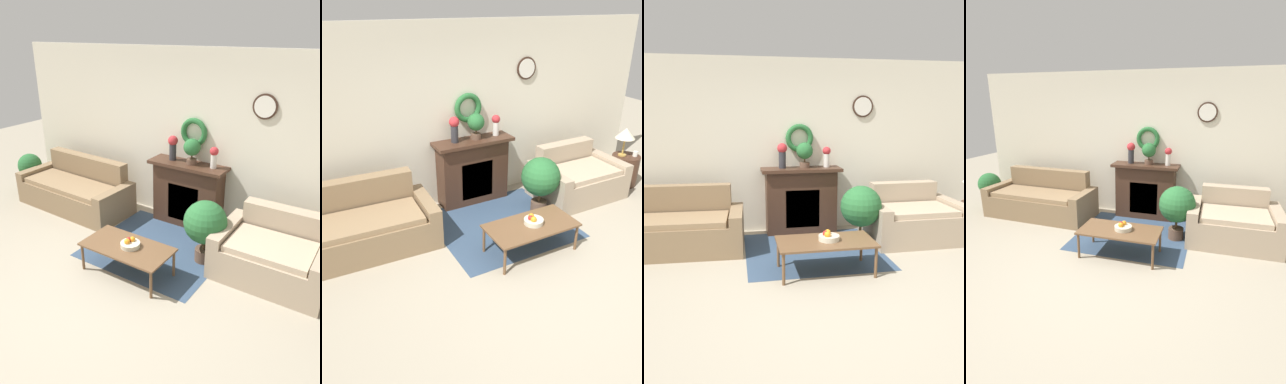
# 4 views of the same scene
# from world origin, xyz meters

# --- Properties ---
(ground_plane) EXTENTS (16.00, 16.00, 0.00)m
(ground_plane) POSITION_xyz_m (0.00, 0.00, 0.00)
(ground_plane) COLOR #9E937F
(floor_rug) EXTENTS (1.85, 1.70, 0.01)m
(floor_rug) POSITION_xyz_m (0.08, 1.44, 0.00)
(floor_rug) COLOR #334760
(floor_rug) RESTS_ON ground_plane
(wall_back) EXTENTS (6.80, 0.15, 2.70)m
(wall_back) POSITION_xyz_m (0.00, 2.52, 1.35)
(wall_back) COLOR beige
(wall_back) RESTS_ON ground_plane
(fireplace) EXTENTS (1.24, 0.41, 1.04)m
(fireplace) POSITION_xyz_m (0.06, 2.32, 0.52)
(fireplace) COLOR #42281C
(fireplace) RESTS_ON ground_plane
(couch_left) EXTENTS (2.09, 0.97, 0.86)m
(couch_left) POSITION_xyz_m (-1.89, 1.82, 0.30)
(couch_left) COLOR #846B4C
(couch_left) RESTS_ON ground_plane
(loveseat_right) EXTENTS (1.39, 0.99, 0.81)m
(loveseat_right) POSITION_xyz_m (1.65, 1.68, 0.30)
(loveseat_right) COLOR tan
(loveseat_right) RESTS_ON ground_plane
(coffee_table) EXTENTS (1.15, 0.60, 0.40)m
(coffee_table) POSITION_xyz_m (0.08, 0.72, 0.36)
(coffee_table) COLOR brown
(coffee_table) RESTS_ON ground_plane
(fruit_bowl) EXTENTS (0.25, 0.25, 0.12)m
(fruit_bowl) POSITION_xyz_m (0.11, 0.73, 0.44)
(fruit_bowl) COLOR beige
(fruit_bowl) RESTS_ON coffee_table
(vase_on_mantel_left) EXTENTS (0.15, 0.15, 0.39)m
(vase_on_mantel_left) POSITION_xyz_m (-0.23, 2.32, 1.26)
(vase_on_mantel_left) COLOR #2D2D33
(vase_on_mantel_left) RESTS_ON fireplace
(vase_on_mantel_right) EXTENTS (0.13, 0.13, 0.32)m
(vase_on_mantel_right) POSITION_xyz_m (0.47, 2.32, 1.22)
(vase_on_mantel_right) COLOR silver
(vase_on_mantel_right) RESTS_ON fireplace
(potted_plant_on_mantel) EXTENTS (0.26, 0.26, 0.39)m
(potted_plant_on_mantel) POSITION_xyz_m (0.12, 2.30, 1.28)
(potted_plant_on_mantel) COLOR brown
(potted_plant_on_mantel) RESTS_ON fireplace
(potted_plant_floor_by_loveseat) EXTENTS (0.58, 0.58, 0.88)m
(potted_plant_floor_by_loveseat) POSITION_xyz_m (0.78, 1.50, 0.56)
(potted_plant_floor_by_loveseat) COLOR brown
(potted_plant_floor_by_loveseat) RESTS_ON ground_plane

